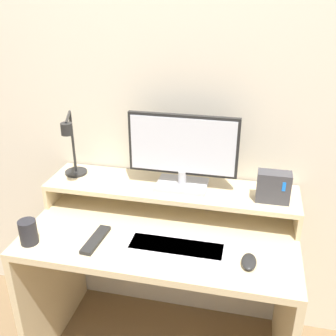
{
  "coord_description": "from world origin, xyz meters",
  "views": [
    {
      "loc": [
        0.33,
        -1.05,
        1.65
      ],
      "look_at": [
        0.02,
        0.33,
        0.99
      ],
      "focal_mm": 42.0,
      "sensor_mm": 36.0,
      "label": 1
    }
  ],
  "objects": [
    {
      "name": "wall_back",
      "position": [
        0.0,
        0.64,
        1.25
      ],
      "size": [
        6.0,
        0.05,
        2.5
      ],
      "color": "beige",
      "rests_on": "ground_plane"
    },
    {
      "name": "desk",
      "position": [
        0.0,
        0.3,
        0.5
      ],
      "size": [
        1.13,
        0.61,
        0.71
      ],
      "color": "beige",
      "rests_on": "ground_plane"
    },
    {
      "name": "monitor_shelf",
      "position": [
        0.0,
        0.48,
        0.81
      ],
      "size": [
        1.13,
        0.26,
        0.12
      ],
      "color": "beige",
      "rests_on": "desk"
    },
    {
      "name": "monitor",
      "position": [
        0.05,
        0.48,
        1.0
      ],
      "size": [
        0.48,
        0.16,
        0.33
      ],
      "color": "#BCBCC1",
      "rests_on": "monitor_shelf"
    },
    {
      "name": "desk_lamp",
      "position": [
        -0.45,
        0.44,
        0.98
      ],
      "size": [
        0.13,
        0.23,
        0.31
      ],
      "color": "black",
      "rests_on": "monitor_shelf"
    },
    {
      "name": "router_dock",
      "position": [
        0.44,
        0.44,
        0.9
      ],
      "size": [
        0.14,
        0.07,
        0.13
      ],
      "color": "#3D3D42",
      "rests_on": "monitor_shelf"
    },
    {
      "name": "keyboard",
      "position": [
        0.09,
        0.18,
        0.72
      ],
      "size": [
        0.4,
        0.13,
        0.02
      ],
      "color": "silver",
      "rests_on": "desk"
    },
    {
      "name": "mouse",
      "position": [
        0.37,
        0.15,
        0.72
      ],
      "size": [
        0.06,
        0.1,
        0.03
      ],
      "color": "black",
      "rests_on": "desk"
    },
    {
      "name": "remote_control",
      "position": [
        -0.24,
        0.16,
        0.72
      ],
      "size": [
        0.06,
        0.19,
        0.02
      ],
      "color": "black",
      "rests_on": "desk"
    },
    {
      "name": "mug",
      "position": [
        -0.49,
        0.1,
        0.76
      ],
      "size": [
        0.07,
        0.07,
        0.1
      ],
      "color": "#232328",
      "rests_on": "desk"
    }
  ]
}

